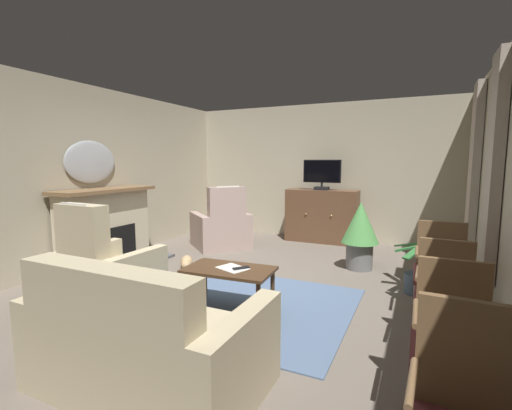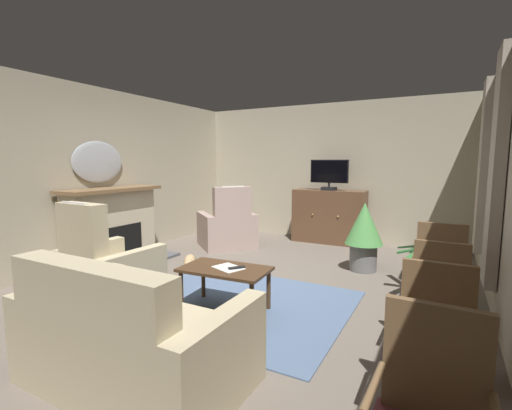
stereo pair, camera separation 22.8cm
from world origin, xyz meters
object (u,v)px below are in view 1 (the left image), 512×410
object	(u,v)px
folded_newspaper	(233,268)
side_chair_tucked_against_wall	(441,268)
television	(322,174)
cat	(187,262)
wall_mirror_oval	(91,162)
armchair_facing_sofa	(222,229)
side_chair_far_end	(452,341)
fireplace	(106,229)
tv_cabinet	(322,217)
coffee_table	(229,274)
armchair_angled_to_table	(107,274)
potted_plant_on_hearth_side	(421,279)
potted_plant_tall_palm_by_window	(360,231)
side_chair_mid_row	(445,295)
tv_remote	(241,268)
sofa_floral	(145,345)

from	to	relation	value
folded_newspaper	side_chair_tucked_against_wall	bearing A→B (deg)	40.51
television	cat	world-z (taller)	television
wall_mirror_oval	armchair_facing_sofa	bearing A→B (deg)	53.14
wall_mirror_oval	side_chair_far_end	world-z (taller)	wall_mirror_oval
fireplace	side_chair_tucked_against_wall	bearing A→B (deg)	0.21
tv_cabinet	folded_newspaper	distance (m)	3.56
coffee_table	armchair_angled_to_table	xyz separation A→B (m)	(-1.26, -0.41, -0.05)
folded_newspaper	side_chair_far_end	world-z (taller)	side_chair_far_end
potted_plant_on_hearth_side	cat	bearing A→B (deg)	-173.19
tv_cabinet	side_chair_far_end	world-z (taller)	tv_cabinet
folded_newspaper	armchair_facing_sofa	world-z (taller)	armchair_facing_sofa
folded_newspaper	potted_plant_on_hearth_side	bearing A→B (deg)	58.88
television	armchair_facing_sofa	bearing A→B (deg)	-142.04
potted_plant_tall_palm_by_window	folded_newspaper	bearing A→B (deg)	-114.22
television	potted_plant_tall_palm_by_window	xyz separation A→B (m)	(0.95, -1.44, -0.75)
side_chair_mid_row	side_chair_tucked_against_wall	distance (m)	0.74
coffee_table	side_chair_far_end	world-z (taller)	side_chair_far_end
fireplace	side_chair_far_end	xyz separation A→B (m)	(4.41, -1.53, -0.03)
armchair_facing_sofa	side_chair_mid_row	distance (m)	4.17
side_chair_far_end	folded_newspaper	bearing A→B (deg)	156.08
armchair_angled_to_table	side_chair_far_end	bearing A→B (deg)	-7.51
wall_mirror_oval	tv_remote	distance (m)	3.11
fireplace	potted_plant_on_hearth_side	size ratio (longest dim) A/B	2.00
wall_mirror_oval	side_chair_mid_row	distance (m)	4.83
coffee_table	potted_plant_tall_palm_by_window	size ratio (longest dim) A/B	0.96
side_chair_far_end	potted_plant_on_hearth_side	bearing A→B (deg)	94.11
wall_mirror_oval	sofa_floral	world-z (taller)	wall_mirror_oval
tv_remote	potted_plant_tall_palm_by_window	xyz separation A→B (m)	(0.84, 2.05, 0.09)
coffee_table	folded_newspaper	xyz separation A→B (m)	(0.04, 0.01, 0.06)
side_chair_mid_row	cat	size ratio (longest dim) A/B	1.41
side_chair_tucked_against_wall	cat	size ratio (longest dim) A/B	1.46
tv_cabinet	television	bearing A→B (deg)	-90.00
side_chair_mid_row	fireplace	bearing A→B (deg)	170.67
television	armchair_facing_sofa	distance (m)	2.13
side_chair_mid_row	potted_plant_on_hearth_side	world-z (taller)	side_chair_mid_row
potted_plant_tall_palm_by_window	armchair_facing_sofa	bearing A→B (deg)	173.56
tv_remote	armchair_facing_sofa	size ratio (longest dim) A/B	0.13
fireplace	sofa_floral	world-z (taller)	fireplace
coffee_table	side_chair_far_end	size ratio (longest dim) A/B	0.98
side_chair_mid_row	tv_cabinet	bearing A→B (deg)	118.15
armchair_facing_sofa	potted_plant_tall_palm_by_window	xyz separation A→B (m)	(2.45, -0.28, 0.22)
television	coffee_table	world-z (taller)	television
wall_mirror_oval	side_chair_mid_row	size ratio (longest dim) A/B	0.97
folded_newspaper	cat	size ratio (longest dim) A/B	0.47
cat	television	bearing A→B (deg)	62.31
tv_cabinet	coffee_table	size ratio (longest dim) A/B	1.44
potted_plant_on_hearth_side	side_chair_far_end	bearing A→B (deg)	-85.89
folded_newspaper	armchair_facing_sofa	bearing A→B (deg)	143.30
fireplace	potted_plant_tall_palm_by_window	bearing A→B (deg)	21.86
armchair_facing_sofa	cat	world-z (taller)	armchair_facing_sofa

